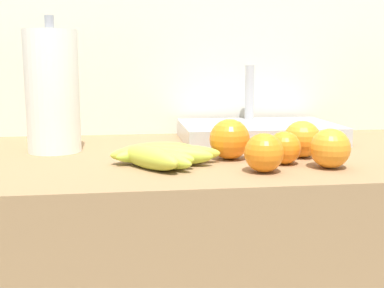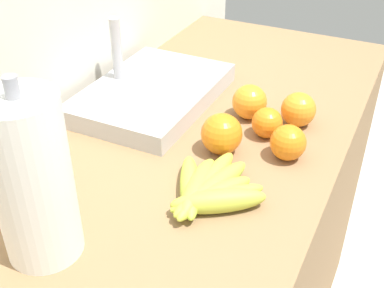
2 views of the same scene
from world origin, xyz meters
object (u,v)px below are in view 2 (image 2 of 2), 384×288
banana_bunch (208,191)px  orange_back_right (250,102)px  orange_far_right (298,110)px  paper_towel_roll (32,180)px  orange_front (222,134)px  sink_basin (152,93)px  orange_center (267,123)px  orange_right (288,143)px

banana_bunch → orange_back_right: 0.31m
orange_far_right → paper_towel_roll: bearing=155.3°
orange_front → sink_basin: size_ratio=0.22×
banana_bunch → orange_back_right: size_ratio=2.80×
orange_front → orange_center: (0.09, -0.06, -0.01)m
orange_far_right → sink_basin: 0.34m
orange_front → orange_far_right: size_ratio=1.10×
orange_center → orange_right: bearing=-133.3°
orange_front → sink_basin: bearing=62.0°
banana_bunch → paper_towel_roll: (-0.22, 0.18, 0.11)m
orange_front → orange_right: (0.04, -0.13, -0.01)m
sink_basin → orange_back_right: bearing=-82.2°
banana_bunch → orange_far_right: orange_far_right is taller
orange_back_right → orange_right: orange_back_right is taller
banana_bunch → sink_basin: (0.27, 0.27, 0.00)m
banana_bunch → paper_towel_roll: size_ratio=0.73×
orange_right → sink_basin: (0.09, 0.35, -0.01)m
orange_front → orange_right: orange_front is taller
orange_center → banana_bunch: bearing=174.4°
orange_back_right → banana_bunch: bearing=-173.0°
banana_bunch → orange_center: size_ratio=3.35×
orange_far_right → paper_towel_roll: 0.60m
orange_back_right → sink_basin: bearing=97.8°
banana_bunch → paper_towel_roll: paper_towel_roll is taller
orange_far_right → orange_front: bearing=147.4°
banana_bunch → paper_towel_roll: 0.30m
orange_back_right → orange_right: size_ratio=1.09×
orange_center → orange_far_right: bearing=-31.6°
orange_center → orange_far_right: 0.09m
banana_bunch → orange_back_right: bearing=7.0°
orange_back_right → sink_basin: 0.23m
orange_front → paper_towel_roll: (-0.37, 0.14, 0.09)m
banana_bunch → orange_far_right: bearing=-12.3°
banana_bunch → orange_far_right: (0.32, -0.07, 0.02)m
orange_far_right → paper_towel_roll: (-0.54, 0.25, 0.10)m
orange_front → orange_right: size_ratio=1.17×
banana_bunch → orange_front: (0.15, 0.04, 0.02)m
orange_back_right → sink_basin: size_ratio=0.20×
banana_bunch → orange_far_right: 0.33m
orange_back_right → orange_front: (-0.15, 0.00, 0.00)m
orange_far_right → orange_right: bearing=-172.6°
orange_front → paper_towel_roll: paper_towel_roll is taller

